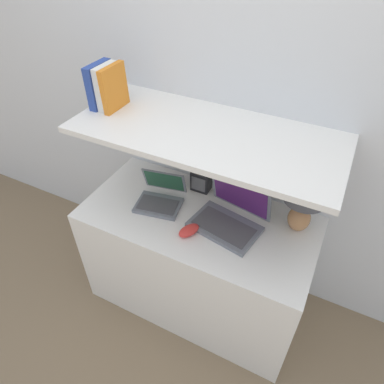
# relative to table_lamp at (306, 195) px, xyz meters

# --- Properties ---
(ground_plane) EXTENTS (12.00, 12.00, 0.00)m
(ground_plane) POSITION_rel_table_lamp_xyz_m (-0.49, -0.46, -0.95)
(ground_plane) COLOR #7A664C
(wall_back) EXTENTS (6.00, 0.05, 2.40)m
(wall_back) POSITION_rel_table_lamp_xyz_m (-0.49, 0.22, 0.25)
(wall_back) COLOR silver
(wall_back) RESTS_ON ground_plane
(desk) EXTENTS (1.25, 0.61, 0.73)m
(desk) POSITION_rel_table_lamp_xyz_m (-0.49, -0.15, -0.59)
(desk) COLOR white
(desk) RESTS_ON ground_plane
(back_riser) EXTENTS (1.25, 0.04, 1.18)m
(back_riser) POSITION_rel_table_lamp_xyz_m (-0.49, 0.17, -0.36)
(back_riser) COLOR silver
(back_riser) RESTS_ON ground_plane
(shelf) EXTENTS (1.25, 0.55, 0.03)m
(shelf) POSITION_rel_table_lamp_xyz_m (-0.49, -0.08, 0.24)
(shelf) COLOR white
(shelf) RESTS_ON back_riser
(table_lamp) EXTENTS (0.21, 0.21, 0.34)m
(table_lamp) POSITION_rel_table_lamp_xyz_m (0.00, 0.00, 0.00)
(table_lamp) COLOR #B27A4C
(table_lamp) RESTS_ON desk
(laptop_large) EXTENTS (0.39, 0.33, 0.23)m
(laptop_large) POSITION_rel_table_lamp_xyz_m (-0.32, -0.12, -0.18)
(laptop_large) COLOR slate
(laptop_large) RESTS_ON desk
(laptop_small) EXTENTS (0.28, 0.27, 0.17)m
(laptop_small) POSITION_rel_table_lamp_xyz_m (-0.72, -0.14, -0.19)
(laptop_small) COLOR slate
(laptop_small) RESTS_ON desk
(computer_mouse) EXTENTS (0.11, 0.13, 0.04)m
(computer_mouse) POSITION_rel_table_lamp_xyz_m (-0.47, -0.28, -0.20)
(computer_mouse) COLOR red
(computer_mouse) RESTS_ON desk
(router_box) EXTENTS (0.11, 0.08, 0.12)m
(router_box) POSITION_rel_table_lamp_xyz_m (-0.57, 0.07, -0.17)
(router_box) COLOR black
(router_box) RESTS_ON desk
(book_blue) EXTENTS (0.04, 0.17, 0.21)m
(book_blue) POSITION_rel_table_lamp_xyz_m (-1.06, -0.08, 0.36)
(book_blue) COLOR #284293
(book_blue) RESTS_ON shelf
(book_white) EXTENTS (0.04, 0.15, 0.21)m
(book_white) POSITION_rel_table_lamp_xyz_m (-1.01, -0.08, 0.36)
(book_white) COLOR silver
(book_white) RESTS_ON shelf
(book_orange) EXTENTS (0.04, 0.17, 0.21)m
(book_orange) POSITION_rel_table_lamp_xyz_m (-0.97, -0.08, 0.36)
(book_orange) COLOR orange
(book_orange) RESTS_ON shelf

